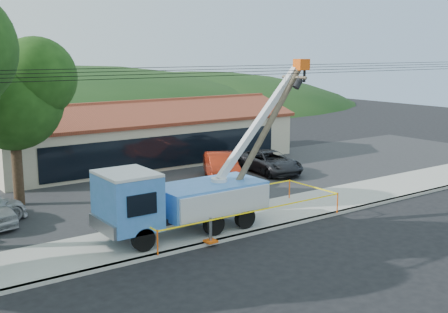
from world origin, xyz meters
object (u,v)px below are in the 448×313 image
Objects in this scene: utility_truck at (179,198)px; leaning_pole at (263,135)px; car_dark at (269,174)px; car_red at (222,181)px.

leaning_pole is at bearing -2.36° from utility_truck.
leaning_pole is 1.41× the size of car_dark.
car_dark is (3.81, -0.17, 0.00)m from car_red.
utility_truck is 2.05× the size of car_dark.
utility_truck is at bearing 177.64° from leaning_pole.
leaning_pole reaches higher than car_dark.
utility_truck reaches higher than leaning_pole.
car_red is (3.20, 7.96, -4.22)m from leaning_pole.
car_red is 0.96× the size of car_dark.
car_red is 3.81m from car_dark.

